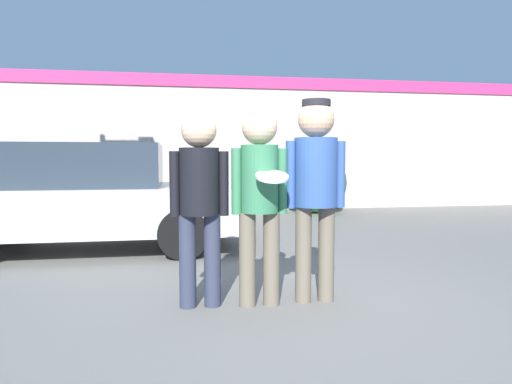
% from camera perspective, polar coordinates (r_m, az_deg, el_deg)
% --- Properties ---
extents(ground_plane, '(56.00, 56.00, 0.00)m').
position_cam_1_polar(ground_plane, '(4.30, 3.48, -13.77)').
color(ground_plane, '#66635E').
extents(storefront_building, '(24.00, 0.22, 3.41)m').
position_cam_1_polar(storefront_building, '(11.70, -5.14, 6.17)').
color(storefront_building, '#B2A89E').
rests_on(storefront_building, ground).
extents(person_left, '(0.52, 0.35, 1.73)m').
position_cam_1_polar(person_left, '(4.06, -7.09, 0.09)').
color(person_left, '#2D3347').
rests_on(person_left, ground).
extents(person_middle_with_frisbee, '(0.50, 0.55, 1.77)m').
position_cam_1_polar(person_middle_with_frisbee, '(4.05, 0.46, 0.41)').
color(person_middle_with_frisbee, '#665B4C').
rests_on(person_middle_with_frisbee, ground).
extents(person_right, '(0.56, 0.39, 1.86)m').
position_cam_1_polar(person_right, '(4.21, 7.45, 1.72)').
color(person_right, '#665B4C').
rests_on(person_right, ground).
extents(parked_car_near, '(4.40, 1.95, 1.54)m').
position_cam_1_polar(parked_car_near, '(7.05, -20.56, -0.59)').
color(parked_car_near, '#B7BABF').
rests_on(parked_car_near, ground).
extents(shrub, '(1.47, 1.47, 1.47)m').
position_cam_1_polar(shrub, '(11.26, 7.58, 1.15)').
color(shrub, '#387A3D').
rests_on(shrub, ground).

